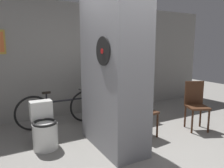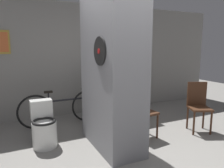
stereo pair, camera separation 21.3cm
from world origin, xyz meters
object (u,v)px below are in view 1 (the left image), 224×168
at_px(toilet, 44,129).
at_px(bicycle, 61,109).
at_px(bottle_tall, 109,74).
at_px(chair_by_doorway, 196,103).
at_px(chair_near_pillar, 142,108).

distance_m(toilet, bicycle, 0.98).
relative_size(bicycle, bottle_tall, 5.28).
bearing_deg(toilet, bicycle, 58.96).
relative_size(toilet, chair_by_doorway, 0.77).
bearing_deg(toilet, bottle_tall, 21.13).
xyz_separation_m(chair_by_doorway, bottle_tall, (-1.30, 1.17, 0.52)).
height_order(chair_near_pillar, chair_by_doorway, same).
height_order(toilet, chair_near_pillar, chair_near_pillar).
relative_size(chair_near_pillar, bottle_tall, 2.81).
bearing_deg(chair_near_pillar, toilet, 161.42).
relative_size(chair_by_doorway, bicycle, 0.53).
distance_m(chair_by_doorway, bicycle, 2.70).
distance_m(chair_by_doorway, bottle_tall, 1.82).
bearing_deg(chair_near_pillar, chair_by_doorway, -18.17).
bearing_deg(chair_by_doorway, bicycle, 171.85).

